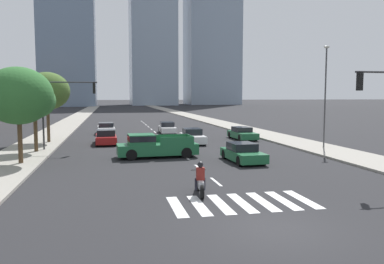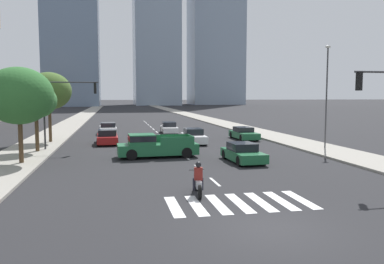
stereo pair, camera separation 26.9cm
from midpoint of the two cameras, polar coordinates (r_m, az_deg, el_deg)
name	(u,v)px [view 1 (the left image)]	position (r m, az deg, el deg)	size (l,w,h in m)	color
ground_plane	(273,228)	(13.57, 11.14, -13.56)	(800.00, 800.00, 0.00)	#232326
sidewalk_east	(261,133)	(45.20, 9.87, -0.21)	(4.00, 260.00, 0.15)	gray
sidewalk_west	(47,138)	(42.53, -20.52, -0.82)	(4.00, 260.00, 0.15)	gray
crosswalk_near	(242,203)	(16.37, 6.80, -10.18)	(5.85, 2.98, 0.01)	silver
lane_divider_center	(159,135)	(43.46, -5.03, -0.47)	(0.14, 50.00, 0.01)	silver
motorcycle_lead	(200,182)	(17.41, 0.74, -7.24)	(0.70, 2.14, 1.49)	black
pickup_truck	(153,146)	(27.84, -5.92, -2.05)	(5.69, 2.22, 1.67)	#1E6038
sedan_white_0	(192,136)	(36.04, -0.15, -0.66)	(1.92, 4.82, 1.35)	silver
sedan_green_1	(243,153)	(26.12, 7.12, -3.07)	(1.99, 4.27, 1.25)	#1E6038
sedan_white_2	(106,129)	(45.82, -12.58, 0.48)	(2.04, 4.67, 1.31)	silver
sedan_red_3	(106,137)	(36.36, -12.63, -0.75)	(1.94, 4.62, 1.33)	maroon
sedan_green_4	(242,134)	(39.56, 7.14, -0.23)	(1.91, 4.52, 1.23)	#1E6038
sedan_white_5	(167,128)	(45.87, -3.79, 0.58)	(1.92, 4.55, 1.29)	silver
traffic_signal_far	(64,100)	(32.54, -18.43, 4.47)	(4.48, 0.28, 5.67)	#333335
street_lamp_east	(325,90)	(33.56, 18.63, 5.88)	(0.50, 0.24, 8.21)	#3F3F42
street_tree_nearest	(18,96)	(26.65, -24.24, 4.82)	(4.20, 4.20, 6.00)	#4C3823
street_tree_second	(35,101)	(31.80, -22.18, 4.19)	(3.10, 3.10, 5.15)	#4C3823
street_tree_third	(47,91)	(37.96, -20.53, 5.61)	(4.01, 4.01, 6.35)	#4C3823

